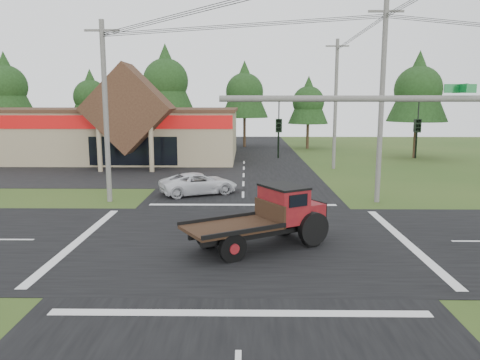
{
  "coord_description": "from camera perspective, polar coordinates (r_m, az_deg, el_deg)",
  "views": [
    {
      "loc": [
        0.17,
        -19.39,
        5.94
      ],
      "look_at": [
        -0.11,
        2.74,
        2.2
      ],
      "focal_mm": 35.0,
      "sensor_mm": 36.0,
      "label": 1
    }
  ],
  "objects": [
    {
      "name": "ground",
      "position": [
        20.28,
        0.2,
        -7.44
      ],
      "size": [
        120.0,
        120.0,
        0.0
      ],
      "primitive_type": "plane",
      "color": "#2E4A1A",
      "rests_on": "ground"
    },
    {
      "name": "road_ns",
      "position": [
        20.28,
        0.2,
        -7.41
      ],
      "size": [
        12.0,
        120.0,
        0.02
      ],
      "primitive_type": "cube",
      "color": "black",
      "rests_on": "ground"
    },
    {
      "name": "road_ew",
      "position": [
        20.28,
        0.2,
        -7.41
      ],
      "size": [
        120.0,
        12.0,
        0.02
      ],
      "primitive_type": "cube",
      "color": "black",
      "rests_on": "ground"
    },
    {
      "name": "parking_apron",
      "position": [
        41.35,
        -19.34,
        0.8
      ],
      "size": [
        28.0,
        14.0,
        0.02
      ],
      "primitive_type": "cube",
      "color": "black",
      "rests_on": "ground"
    },
    {
      "name": "cvs_building",
      "position": [
        51.56,
        -17.31,
        5.64
      ],
      "size": [
        30.4,
        18.2,
        9.19
      ],
      "color": "#9A8968",
      "rests_on": "ground"
    },
    {
      "name": "traffic_signal_mast",
      "position": [
        13.25,
        25.96,
        2.07
      ],
      "size": [
        8.12,
        0.24,
        7.0
      ],
      "color": "#595651",
      "rests_on": "ground"
    },
    {
      "name": "utility_pole_nw",
      "position": [
        28.59,
        -16.06,
        8.11
      ],
      "size": [
        2.0,
        0.3,
        10.5
      ],
      "color": "#595651",
      "rests_on": "ground"
    },
    {
      "name": "utility_pole_ne",
      "position": [
        28.49,
        16.88,
        9.08
      ],
      "size": [
        2.0,
        0.3,
        11.5
      ],
      "color": "#595651",
      "rests_on": "ground"
    },
    {
      "name": "utility_pole_n",
      "position": [
        42.13,
        11.57,
        9.12
      ],
      "size": [
        2.0,
        0.3,
        11.2
      ],
      "color": "#595651",
      "rests_on": "ground"
    },
    {
      "name": "tree_row_a",
      "position": [
        66.65,
        -26.68,
        10.4
      ],
      "size": [
        6.72,
        6.72,
        12.12
      ],
      "color": "#332316",
      "rests_on": "ground"
    },
    {
      "name": "tree_row_b",
      "position": [
        64.62,
        -17.75,
        9.81
      ],
      "size": [
        5.6,
        5.6,
        10.1
      ],
      "color": "#332316",
      "rests_on": "ground"
    },
    {
      "name": "tree_row_c",
      "position": [
        61.3,
        -9.05,
        12.07
      ],
      "size": [
        7.28,
        7.28,
        13.13
      ],
      "color": "#332316",
      "rests_on": "ground"
    },
    {
      "name": "tree_row_d",
      "position": [
        61.41,
        0.56,
        10.92
      ],
      "size": [
        6.16,
        6.16,
        11.11
      ],
      "color": "#332316",
      "rests_on": "ground"
    },
    {
      "name": "tree_row_e",
      "position": [
        59.9,
        8.33,
        9.57
      ],
      "size": [
        5.04,
        5.04,
        9.09
      ],
      "color": "#332316",
      "rests_on": "ground"
    },
    {
      "name": "tree_side_ne",
      "position": [
        52.53,
        20.92,
        10.53
      ],
      "size": [
        6.16,
        6.16,
        11.11
      ],
      "color": "#332316",
      "rests_on": "ground"
    },
    {
      "name": "antique_flatbed_truck",
      "position": [
        19.03,
        2.3,
        -4.63
      ],
      "size": [
        6.4,
        5.08,
        2.54
      ],
      "primitive_type": null,
      "rotation": [
        0.0,
        0.0,
        -1.04
      ],
      "color": "#5A0C14",
      "rests_on": "ground"
    },
    {
      "name": "white_pickup",
      "position": [
        30.29,
        -5.05,
        -0.43
      ],
      "size": [
        5.5,
        4.14,
        1.39
      ],
      "primitive_type": "imported",
      "rotation": [
        0.0,
        0.0,
        1.99
      ],
      "color": "silver",
      "rests_on": "ground"
    }
  ]
}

